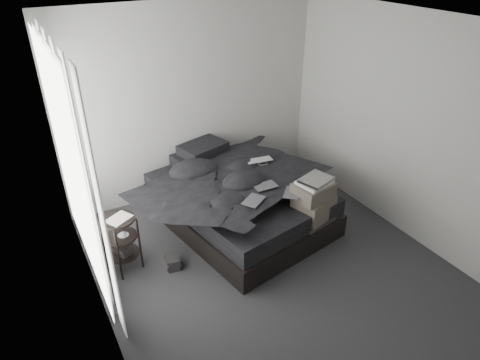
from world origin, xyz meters
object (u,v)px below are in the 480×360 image
bed (239,211)px  laptop (261,157)px  box_lower (310,229)px  side_stand (122,244)px

bed → laptop: 0.75m
laptop → box_lower: bearing=-72.1°
laptop → side_stand: bearing=-163.1°
bed → side_stand: side_stand is taller
bed → side_stand: 1.58m
side_stand → laptop: bearing=8.8°
bed → box_lower: bearing=-65.5°
laptop → box_lower: 1.10m
box_lower → laptop: bearing=99.7°
box_lower → bed: bearing=124.3°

